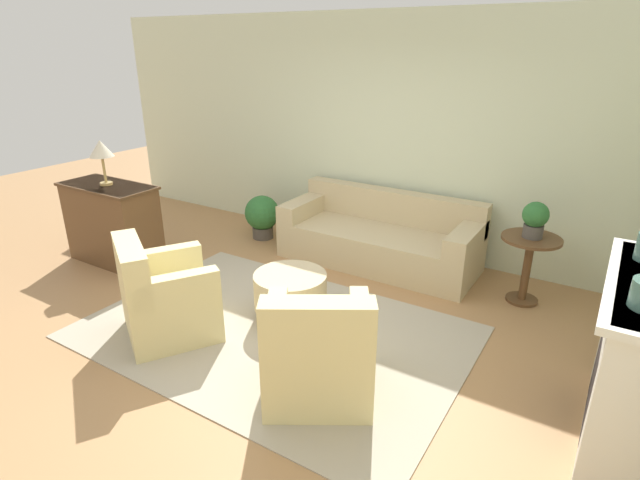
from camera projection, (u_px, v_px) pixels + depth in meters
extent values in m
plane|color=#AD7F51|center=(274.00, 333.00, 4.51)|extent=(16.00, 16.00, 0.00)
cube|color=beige|center=(395.00, 136.00, 5.96)|extent=(8.87, 0.12, 2.80)
cube|color=#B2A893|center=(274.00, 332.00, 4.51)|extent=(3.36, 2.27, 0.01)
cube|color=#C6B289|center=(378.00, 246.00, 5.86)|extent=(2.28, 0.91, 0.42)
cube|color=#C6B289|center=(392.00, 206.00, 6.00)|extent=(2.28, 0.20, 0.38)
cube|color=#C6B289|center=(304.00, 207.00, 6.23)|extent=(0.24, 0.87, 0.21)
cube|color=#C6B289|center=(466.00, 239.00, 5.23)|extent=(0.24, 0.87, 0.21)
cube|color=brown|center=(360.00, 274.00, 5.59)|extent=(2.06, 0.05, 0.06)
cube|color=beige|center=(171.00, 311.00, 4.44)|extent=(1.03, 1.03, 0.43)
cube|color=beige|center=(132.00, 271.00, 4.16)|extent=(0.75, 0.57, 0.48)
cube|color=beige|center=(177.00, 290.00, 4.06)|extent=(0.49, 0.67, 0.26)
cube|color=beige|center=(163.00, 262.00, 4.57)|extent=(0.49, 0.67, 0.26)
cube|color=brown|center=(211.00, 320.00, 4.64)|extent=(0.61, 0.40, 0.06)
cube|color=beige|center=(318.00, 366.00, 3.67)|extent=(1.03, 1.03, 0.43)
cube|color=beige|center=(318.00, 334.00, 3.25)|extent=(0.75, 0.57, 0.48)
cube|color=beige|center=(361.00, 325.00, 3.56)|extent=(0.49, 0.67, 0.26)
cube|color=beige|center=(275.00, 324.00, 3.57)|extent=(0.49, 0.67, 0.26)
cube|color=brown|center=(319.00, 360.00, 4.06)|extent=(0.61, 0.40, 0.06)
cylinder|color=#C6B289|center=(290.00, 291.00, 4.63)|extent=(0.68, 0.68, 0.33)
cylinder|color=brown|center=(260.00, 316.00, 4.66)|extent=(0.05, 0.05, 0.12)
cylinder|color=brown|center=(296.00, 328.00, 4.46)|extent=(0.05, 0.05, 0.12)
cylinder|color=brown|center=(286.00, 298.00, 4.98)|extent=(0.05, 0.05, 0.12)
cylinder|color=brown|center=(321.00, 309.00, 4.78)|extent=(0.05, 0.05, 0.12)
cylinder|color=brown|center=(532.00, 239.00, 4.82)|extent=(0.57, 0.57, 0.03)
cylinder|color=brown|center=(526.00, 271.00, 4.95)|extent=(0.08, 0.08, 0.66)
cylinder|color=brown|center=(521.00, 299.00, 5.06)|extent=(0.31, 0.31, 0.03)
cube|color=silver|center=(631.00, 362.00, 3.15)|extent=(0.36, 1.35, 1.12)
cube|color=#282323|center=(595.00, 376.00, 3.30)|extent=(0.02, 0.74, 0.62)
cube|color=brown|center=(113.00, 224.00, 5.83)|extent=(1.13, 0.51, 0.94)
cube|color=#4E341E|center=(107.00, 186.00, 5.66)|extent=(1.17, 0.55, 0.03)
cylinder|color=#4C4742|center=(533.00, 231.00, 4.79)|extent=(0.19, 0.19, 0.13)
sphere|color=#2D6B33|center=(536.00, 215.00, 4.73)|extent=(0.25, 0.25, 0.25)
cylinder|color=#4C4742|center=(263.00, 232.00, 6.69)|extent=(0.28, 0.28, 0.16)
sphere|color=#2D6B33|center=(262.00, 213.00, 6.59)|extent=(0.46, 0.46, 0.46)
cylinder|color=tan|center=(106.00, 184.00, 5.65)|extent=(0.14, 0.14, 0.03)
cylinder|color=tan|center=(104.00, 170.00, 5.59)|extent=(0.03, 0.03, 0.29)
cone|color=beige|center=(101.00, 148.00, 5.50)|extent=(0.27, 0.27, 0.18)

